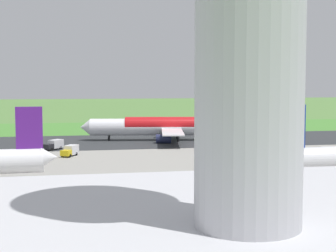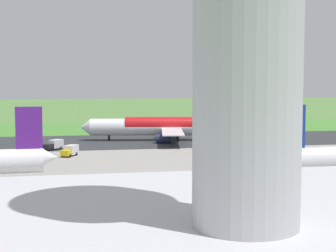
% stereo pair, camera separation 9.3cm
% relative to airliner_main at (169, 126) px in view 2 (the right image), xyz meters
% --- Properties ---
extents(ground_plane, '(800.00, 800.00, 0.00)m').
position_rel_airliner_main_xyz_m(ground_plane, '(-13.82, -0.06, -4.35)').
color(ground_plane, '#547F3D').
extents(runway_asphalt, '(600.00, 39.54, 0.06)m').
position_rel_airliner_main_xyz_m(runway_asphalt, '(-13.82, -0.06, -4.32)').
color(runway_asphalt, '#2D3033').
rests_on(runway_asphalt, ground).
extents(apron_concrete, '(440.00, 110.00, 0.05)m').
position_rel_airliner_main_xyz_m(apron_concrete, '(-13.82, 64.92, -4.33)').
color(apron_concrete, gray).
rests_on(apron_concrete, ground).
extents(grass_verge_foreground, '(600.00, 80.00, 0.04)m').
position_rel_airliner_main_xyz_m(grass_verge_foreground, '(-13.82, -35.91, -4.33)').
color(grass_verge_foreground, '#478534').
rests_on(grass_verge_foreground, ground).
extents(airliner_main, '(53.99, 44.39, 15.88)m').
position_rel_airliner_main_xyz_m(airliner_main, '(0.00, 0.00, 0.00)').
color(airliner_main, white).
rests_on(airliner_main, ground).
extents(service_truck_baggage, '(5.48, 5.87, 2.65)m').
position_rel_airliner_main_xyz_m(service_truck_baggage, '(34.39, 16.09, -2.95)').
color(service_truck_baggage, black).
rests_on(service_truck_baggage, ground).
extents(service_truck_fuel, '(4.60, 6.20, 2.65)m').
position_rel_airliner_main_xyz_m(service_truck_fuel, '(30.21, 29.13, -2.95)').
color(service_truck_fuel, gold).
rests_on(service_truck_fuel, ground).
extents(no_stopping_sign, '(0.60, 0.10, 2.29)m').
position_rel_airliner_main_xyz_m(no_stopping_sign, '(2.72, -35.19, -2.98)').
color(no_stopping_sign, slate).
rests_on(no_stopping_sign, ground).
extents(traffic_cone_orange, '(0.40, 0.40, 0.55)m').
position_rel_airliner_main_xyz_m(traffic_cone_orange, '(9.85, -36.34, -4.08)').
color(traffic_cone_orange, orange).
rests_on(traffic_cone_orange, ground).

